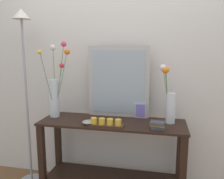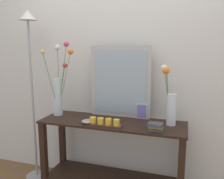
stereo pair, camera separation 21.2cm
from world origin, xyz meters
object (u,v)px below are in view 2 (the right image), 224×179
(console_table, at_px, (112,152))
(candle_tray, at_px, (105,123))
(mirror_leaning, at_px, (120,82))
(book_stack, at_px, (156,127))
(tall_vase_left, at_px, (59,89))
(picture_frame_small, at_px, (142,111))
(decorative_bowl, at_px, (88,121))
(vase_right, at_px, (170,99))
(floor_lamp, at_px, (31,69))

(console_table, height_order, candle_tray, candle_tray)
(mirror_leaning, bearing_deg, book_stack, -38.60)
(tall_vase_left, bearing_deg, mirror_leaning, 12.06)
(candle_tray, height_order, picture_frame_small, picture_frame_small)
(candle_tray, distance_m, book_stack, 0.45)
(candle_tray, distance_m, decorative_bowl, 0.16)
(console_table, height_order, vase_right, vase_right)
(vase_right, height_order, decorative_bowl, vase_right)
(vase_right, relative_size, candle_tray, 1.68)
(picture_frame_small, bearing_deg, tall_vase_left, -172.16)
(book_stack, bearing_deg, tall_vase_left, 169.68)
(console_table, xyz_separation_m, mirror_leaning, (0.03, 0.19, 0.66))
(tall_vase_left, xyz_separation_m, vase_right, (1.11, 0.02, -0.04))
(tall_vase_left, bearing_deg, floor_lamp, 176.30)
(console_table, bearing_deg, mirror_leaning, 81.99)
(decorative_bowl, xyz_separation_m, floor_lamp, (-0.74, 0.21, 0.44))
(tall_vase_left, relative_size, floor_lamp, 0.41)
(vase_right, height_order, floor_lamp, floor_lamp)
(picture_frame_small, height_order, floor_lamp, floor_lamp)
(picture_frame_small, bearing_deg, candle_tray, -132.31)
(decorative_bowl, height_order, book_stack, book_stack)
(mirror_leaning, bearing_deg, candle_tray, -99.43)
(mirror_leaning, height_order, vase_right, mirror_leaning)
(candle_tray, bearing_deg, console_table, 78.62)
(decorative_bowl, relative_size, book_stack, 0.87)
(vase_right, bearing_deg, candle_tray, -159.09)
(mirror_leaning, bearing_deg, console_table, -98.01)
(mirror_leaning, distance_m, decorative_bowl, 0.51)
(candle_tray, relative_size, book_stack, 2.48)
(picture_frame_small, bearing_deg, book_stack, -60.09)
(mirror_leaning, bearing_deg, floor_lamp, -173.41)
(tall_vase_left, relative_size, book_stack, 5.81)
(tall_vase_left, distance_m, book_stack, 1.06)
(vase_right, bearing_deg, floor_lamp, 179.91)
(vase_right, bearing_deg, book_stack, -114.70)
(vase_right, xyz_separation_m, decorative_bowl, (-0.71, -0.20, -0.21))
(tall_vase_left, xyz_separation_m, picture_frame_small, (0.84, 0.12, -0.19))
(console_table, bearing_deg, decorative_bowl, -145.69)
(mirror_leaning, xyz_separation_m, tall_vase_left, (-0.62, -0.13, -0.08))
(tall_vase_left, height_order, picture_frame_small, tall_vase_left)
(floor_lamp, bearing_deg, decorative_bowl, -15.64)
(candle_tray, bearing_deg, book_stack, 0.47)
(picture_frame_small, relative_size, decorative_bowl, 1.35)
(vase_right, height_order, candle_tray, vase_right)
(console_table, xyz_separation_m, decorative_bowl, (-0.19, -0.13, 0.33))
(mirror_leaning, xyz_separation_m, picture_frame_small, (0.22, -0.02, -0.28))
(mirror_leaning, bearing_deg, tall_vase_left, -167.94)
(vase_right, height_order, book_stack, vase_right)
(tall_vase_left, xyz_separation_m, floor_lamp, (-0.34, 0.02, 0.20))
(console_table, xyz_separation_m, candle_tray, (-0.03, -0.13, 0.33))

